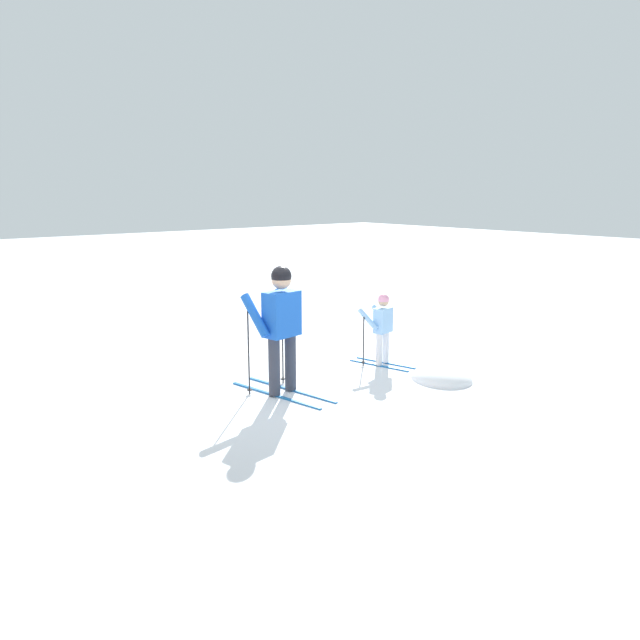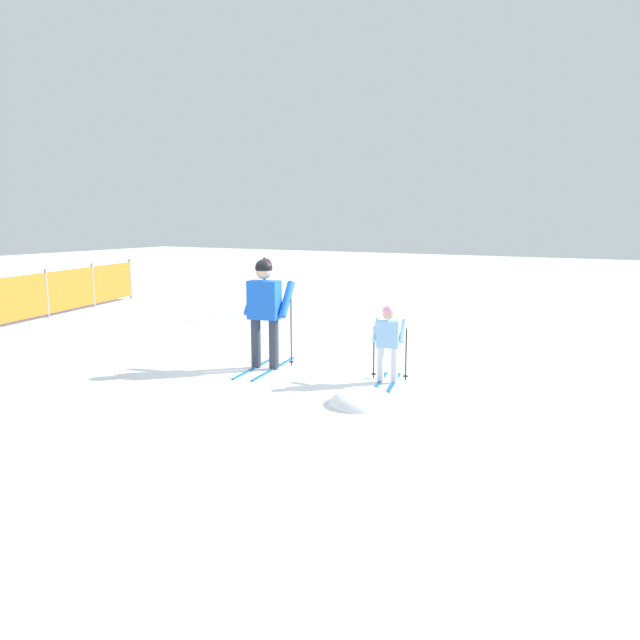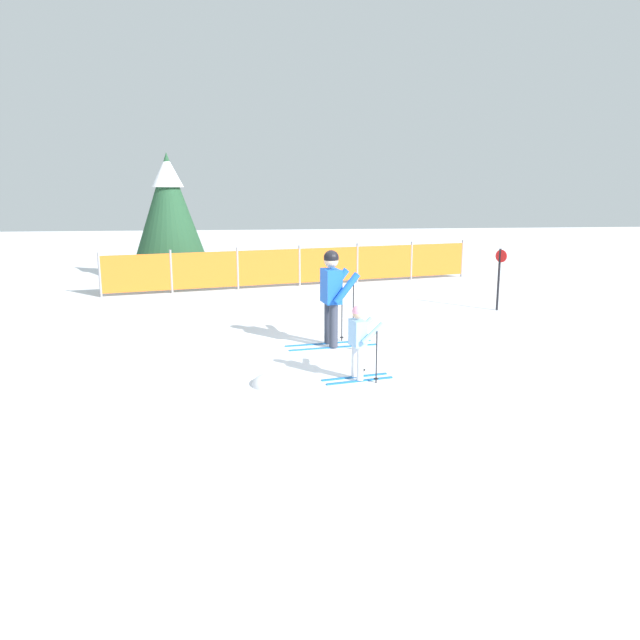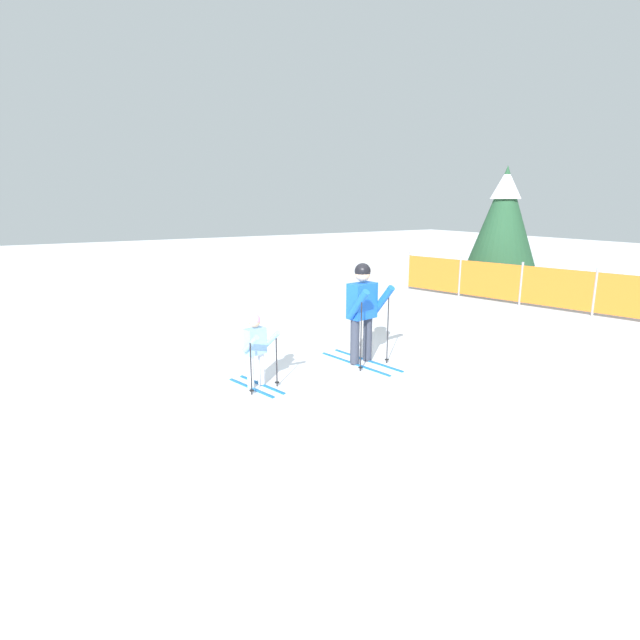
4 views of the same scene
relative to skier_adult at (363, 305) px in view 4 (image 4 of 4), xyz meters
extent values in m
plane|color=white|center=(0.12, -0.10, -1.00)|extent=(60.00, 60.00, 0.00)
cube|color=#1966B2|center=(-0.05, 0.14, -0.99)|extent=(1.57, 0.30, 0.02)
cube|color=#1966B2|center=(0.00, -0.15, -0.99)|extent=(1.57, 0.30, 0.02)
cylinder|color=#333847|center=(-0.05, 0.14, -0.60)|extent=(0.15, 0.15, 0.75)
cylinder|color=#333847|center=(0.00, -0.15, -0.60)|extent=(0.15, 0.15, 0.75)
cube|color=blue|center=(-0.02, 0.00, 0.06)|extent=(0.34, 0.50, 0.58)
cylinder|color=blue|center=(0.12, 0.32, 0.06)|extent=(0.48, 0.19, 0.54)
cylinder|color=blue|center=(0.21, -0.26, 0.06)|extent=(0.48, 0.19, 0.54)
sphere|color=#D8AD8C|center=(-0.02, 0.00, 0.51)|extent=(0.25, 0.25, 0.25)
sphere|color=black|center=(-0.02, 0.00, 0.55)|extent=(0.26, 0.26, 0.26)
cylinder|color=black|center=(0.22, 0.36, -0.41)|extent=(0.02, 0.02, 1.17)
cylinder|color=black|center=(0.22, 0.36, -0.94)|extent=(0.07, 0.07, 0.01)
cylinder|color=black|center=(0.33, -0.26, -0.41)|extent=(0.02, 0.02, 1.17)
cylinder|color=black|center=(0.33, -0.26, -0.94)|extent=(0.07, 0.07, 0.01)
cube|color=#1966B2|center=(0.09, -1.88, -0.99)|extent=(1.01, 0.28, 0.02)
cube|color=#1966B2|center=(0.13, -2.07, -0.99)|extent=(1.01, 0.28, 0.02)
cylinder|color=silver|center=(0.09, -1.88, -0.74)|extent=(0.10, 0.10, 0.49)
cylinder|color=silver|center=(0.13, -2.07, -0.74)|extent=(0.10, 0.10, 0.49)
cube|color=#8CBFF2|center=(0.11, -1.98, -0.30)|extent=(0.24, 0.33, 0.38)
cylinder|color=#8CBFF2|center=(0.21, -1.76, -0.28)|extent=(0.35, 0.15, 0.31)
cylinder|color=#8CBFF2|center=(0.30, -2.13, -0.28)|extent=(0.35, 0.15, 0.31)
sphere|color=#D8AD8C|center=(0.11, -1.98, -0.02)|extent=(0.16, 0.16, 0.16)
sphere|color=pink|center=(0.11, -1.98, 0.01)|extent=(0.17, 0.17, 0.17)
cylinder|color=black|center=(0.24, -1.71, -0.62)|extent=(0.02, 0.02, 0.76)
cylinder|color=black|center=(0.24, -1.71, -0.94)|extent=(0.07, 0.07, 0.01)
cylinder|color=black|center=(0.35, -2.16, -0.62)|extent=(0.02, 0.02, 0.76)
cylinder|color=black|center=(0.35, -2.16, -0.94)|extent=(0.07, 0.07, 0.01)
cylinder|color=gray|center=(-5.16, 5.49, -0.43)|extent=(0.06, 0.06, 1.14)
cylinder|color=gray|center=(-3.45, 5.91, -0.43)|extent=(0.06, 0.06, 1.14)
cylinder|color=gray|center=(-1.74, 6.33, -0.43)|extent=(0.06, 0.06, 1.14)
cylinder|color=gray|center=(-0.03, 6.75, -0.43)|extent=(0.06, 0.06, 1.14)
cube|color=orange|center=(-4.30, 5.70, -0.43)|extent=(1.71, 0.45, 0.95)
cube|color=orange|center=(-2.59, 6.12, -0.43)|extent=(1.71, 0.45, 0.95)
cube|color=orange|center=(-0.89, 6.54, -0.43)|extent=(1.71, 0.45, 0.95)
cube|color=orange|center=(0.82, 6.96, -0.43)|extent=(1.71, 0.45, 0.95)
cylinder|color=#4C3823|center=(-3.66, 7.82, -0.61)|extent=(0.25, 0.25, 0.78)
cone|color=#234D2F|center=(-3.66, 7.82, 1.23)|extent=(1.98, 1.98, 2.90)
cone|color=white|center=(-3.66, 7.82, 2.16)|extent=(0.89, 0.89, 0.87)
ellipsoid|color=white|center=(-0.96, -2.08, -1.00)|extent=(0.92, 0.78, 0.37)
camera|label=1|loc=(-6.36, 4.60, 1.63)|focal=35.00mm
camera|label=2|loc=(-7.81, -5.25, 1.30)|focal=35.00mm
camera|label=3|loc=(-1.39, -10.52, 1.75)|focal=35.00mm
camera|label=4|loc=(6.48, -4.75, 1.65)|focal=28.00mm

